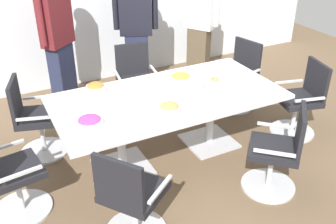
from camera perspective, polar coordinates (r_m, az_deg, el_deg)
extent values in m
cube|color=brown|center=(4.49, 0.00, -6.20)|extent=(10.00, 10.00, 0.01)
cube|color=white|center=(4.10, 0.00, 2.19)|extent=(2.40, 1.20, 0.04)
cube|color=silver|center=(4.30, -6.60, -7.91)|extent=(0.56, 0.56, 0.02)
cylinder|color=silver|center=(4.10, -6.88, -3.92)|extent=(0.09, 0.09, 0.69)
cube|color=silver|center=(4.71, 5.98, -4.23)|extent=(0.56, 0.56, 0.02)
cylinder|color=silver|center=(4.52, 6.21, -0.45)|extent=(0.09, 0.09, 0.69)
cylinder|color=silver|center=(4.15, 14.37, -10.35)|extent=(0.76, 0.76, 0.02)
cylinder|color=silver|center=(4.02, 14.75, -7.98)|extent=(0.05, 0.05, 0.41)
cube|color=black|center=(3.89, 15.17, -5.24)|extent=(0.65, 0.65, 0.06)
cube|color=black|center=(3.78, 18.80, -2.62)|extent=(0.32, 0.35, 0.42)
cube|color=silver|center=(3.62, 15.28, -5.80)|extent=(0.29, 0.27, 0.02)
cube|color=silver|center=(4.04, 15.51, -1.92)|extent=(0.29, 0.27, 0.02)
cylinder|color=silver|center=(5.11, 17.60, -2.68)|extent=(0.66, 0.66, 0.02)
cylinder|color=silver|center=(5.00, 17.96, -0.59)|extent=(0.05, 0.05, 0.41)
cube|color=black|center=(4.90, 18.37, 1.78)|extent=(0.56, 0.56, 0.06)
cube|color=black|center=(4.91, 20.93, 4.49)|extent=(0.15, 0.43, 0.42)
cube|color=silver|center=(4.66, 20.04, 1.73)|extent=(0.36, 0.12, 0.02)
cube|color=silver|center=(5.04, 17.25, 4.25)|extent=(0.36, 0.12, 0.02)
cylinder|color=silver|center=(5.54, 9.47, 0.98)|extent=(0.65, 0.65, 0.02)
cylinder|color=silver|center=(5.44, 9.65, 2.97)|extent=(0.05, 0.05, 0.41)
cube|color=black|center=(5.34, 9.85, 5.21)|extent=(0.55, 0.55, 0.06)
cube|color=black|center=(5.41, 11.54, 8.10)|extent=(0.14, 0.43, 0.42)
cube|color=silver|center=(5.16, 12.02, 5.55)|extent=(0.37, 0.11, 0.02)
cube|color=silver|center=(5.44, 8.00, 7.19)|extent=(0.37, 0.11, 0.02)
cylinder|color=silver|center=(5.31, -4.40, 0.03)|extent=(0.61, 0.61, 0.02)
cylinder|color=silver|center=(5.21, -4.49, 2.10)|extent=(0.05, 0.05, 0.41)
cube|color=black|center=(5.11, -4.59, 4.42)|extent=(0.52, 0.52, 0.06)
cube|color=black|center=(5.21, -5.30, 7.73)|extent=(0.44, 0.10, 0.42)
cube|color=silver|center=(5.12, -1.98, 6.03)|extent=(0.08, 0.37, 0.02)
cube|color=silver|center=(5.01, -7.36, 5.26)|extent=(0.08, 0.37, 0.02)
cylinder|color=silver|center=(4.74, -17.51, -5.38)|extent=(0.67, 0.67, 0.02)
cylinder|color=silver|center=(4.62, -17.90, -3.18)|extent=(0.05, 0.05, 0.41)
cube|color=black|center=(4.51, -18.35, -0.68)|extent=(0.57, 0.57, 0.06)
cube|color=black|center=(4.44, -21.49, 1.78)|extent=(0.17, 0.43, 0.42)
cube|color=silver|center=(4.67, -18.27, 2.08)|extent=(0.36, 0.14, 0.02)
cube|color=silver|center=(4.24, -18.93, -0.89)|extent=(0.36, 0.14, 0.02)
cylinder|color=silver|center=(4.01, -20.40, -13.12)|extent=(0.61, 0.61, 0.02)
cylinder|color=silver|center=(3.88, -20.95, -10.75)|extent=(0.05, 0.05, 0.41)
cube|color=black|center=(3.74, -21.58, -7.99)|extent=(0.52, 0.52, 0.06)
cube|color=silver|center=(3.88, -22.90, -4.70)|extent=(0.37, 0.08, 0.02)
cube|color=silver|center=(3.47, -20.81, -8.49)|extent=(0.37, 0.08, 0.02)
cylinder|color=silver|center=(3.44, -4.81, -14.45)|extent=(0.05, 0.05, 0.41)
cube|color=black|center=(3.28, -4.98, -11.50)|extent=(0.64, 0.64, 0.06)
cube|color=black|center=(2.99, -7.28, -10.31)|extent=(0.29, 0.38, 0.42)
cube|color=silver|center=(3.32, -8.73, -8.60)|extent=(0.31, 0.24, 0.02)
cube|color=silver|center=(3.11, -1.13, -11.19)|extent=(0.31, 0.24, 0.02)
cube|color=#232842|center=(5.47, -15.07, 5.05)|extent=(0.37, 0.36, 0.90)
cube|color=maroon|center=(5.20, -16.22, 13.15)|extent=(0.48, 0.45, 0.71)
cylinder|color=maroon|center=(5.40, -14.54, 14.31)|extent=(0.11, 0.11, 0.64)
cylinder|color=maroon|center=(5.00, -18.14, 12.66)|extent=(0.11, 0.11, 0.64)
cube|color=#232842|center=(5.69, -4.49, 6.99)|extent=(0.37, 0.31, 0.90)
cube|color=black|center=(5.44, -4.82, 14.88)|extent=(0.49, 0.38, 0.71)
cylinder|color=black|center=(5.43, -1.94, 15.33)|extent=(0.11, 0.11, 0.64)
cylinder|color=black|center=(5.44, -7.73, 15.12)|extent=(0.11, 0.11, 0.64)
cube|color=brown|center=(6.24, 4.48, 8.58)|extent=(0.34, 0.38, 0.81)
cube|color=white|center=(6.02, 4.75, 15.10)|extent=(0.43, 0.49, 0.65)
cylinder|color=white|center=(5.91, 7.18, 15.03)|extent=(0.11, 0.11, 0.58)
cylinder|color=white|center=(6.12, 2.43, 15.72)|extent=(0.11, 0.11, 0.58)
cylinder|color=white|center=(3.61, -11.36, -1.58)|extent=(0.24, 0.24, 0.07)
ellipsoid|color=#9E3D8E|center=(3.59, -11.41, -1.13)|extent=(0.21, 0.21, 0.06)
cylinder|color=white|center=(4.39, 1.89, 4.84)|extent=(0.24, 0.24, 0.07)
ellipsoid|color=yellow|center=(4.37, 1.90, 5.24)|extent=(0.21, 0.21, 0.06)
cylinder|color=white|center=(3.74, 0.20, 0.35)|extent=(0.21, 0.21, 0.07)
ellipsoid|color=tan|center=(3.73, 0.20, 0.86)|extent=(0.19, 0.19, 0.07)
cylinder|color=white|center=(4.20, -10.50, 3.28)|extent=(0.20, 0.20, 0.08)
ellipsoid|color=#AD702D|center=(4.19, -10.55, 3.78)|extent=(0.18, 0.18, 0.07)
cylinder|color=white|center=(4.30, 6.82, 3.70)|extent=(0.39, 0.39, 0.01)
torus|color=white|center=(4.37, 8.47, 4.32)|extent=(0.11, 0.11, 0.03)
torus|color=tan|center=(4.43, 6.78, 4.78)|extent=(0.11, 0.11, 0.03)
torus|color=pink|center=(4.34, 5.00, 4.34)|extent=(0.11, 0.11, 0.03)
torus|color=pink|center=(4.20, 5.31, 3.48)|extent=(0.11, 0.11, 0.03)
torus|color=white|center=(4.16, 6.62, 3.12)|extent=(0.11, 0.11, 0.03)
torus|color=white|center=(4.25, 8.68, 3.53)|extent=(0.11, 0.11, 0.03)
cylinder|color=white|center=(4.30, 12.52, 3.10)|extent=(0.19, 0.19, 0.01)
cylinder|color=silver|center=(4.30, 12.53, 3.17)|extent=(0.19, 0.19, 0.01)
cylinder|color=white|center=(4.29, 12.54, 3.25)|extent=(0.19, 0.19, 0.01)
cylinder|color=silver|center=(4.29, 12.55, 3.32)|extent=(0.19, 0.19, 0.01)
cylinder|color=white|center=(4.29, 12.56, 3.39)|extent=(0.19, 0.19, 0.01)
cylinder|color=silver|center=(4.29, 12.57, 3.46)|extent=(0.19, 0.19, 0.01)
cylinder|color=white|center=(4.28, 12.58, 3.53)|extent=(0.19, 0.19, 0.01)
cylinder|color=silver|center=(4.28, 12.58, 3.61)|extent=(0.19, 0.19, 0.01)
cube|color=white|center=(3.99, 5.76, 2.26)|extent=(0.19, 0.19, 0.09)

